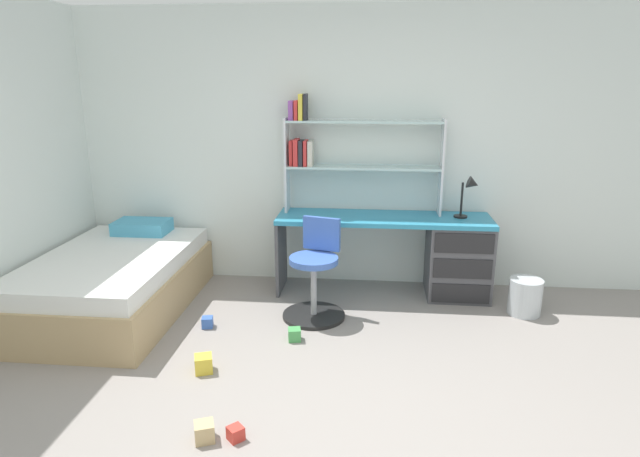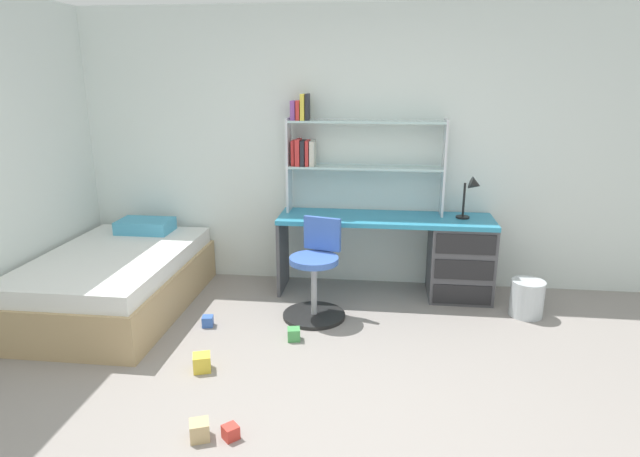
{
  "view_description": "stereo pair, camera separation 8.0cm",
  "coord_description": "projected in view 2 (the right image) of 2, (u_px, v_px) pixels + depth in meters",
  "views": [
    {
      "loc": [
        0.23,
        -2.58,
        1.92
      ],
      "look_at": [
        -0.17,
        1.39,
        0.8
      ],
      "focal_mm": 30.05,
      "sensor_mm": 36.0,
      "label": 1
    },
    {
      "loc": [
        0.31,
        -2.57,
        1.92
      ],
      "look_at": [
        -0.17,
        1.39,
        0.8
      ],
      "focal_mm": 30.05,
      "sensor_mm": 36.0,
      "label": 2
    }
  ],
  "objects": [
    {
      "name": "toy_block_blue_2",
      "position": [
        208.0,
        321.0,
        4.3
      ],
      "size": [
        0.1,
        0.1,
        0.09
      ],
      "primitive_type": "cube",
      "rotation": [
        0.0,
        0.0,
        1.76
      ],
      "color": "#3860B7",
      "rests_on": "ground_plane"
    },
    {
      "name": "bed_platform",
      "position": [
        116.0,
        281.0,
        4.58
      ],
      "size": [
        1.17,
        1.82,
        0.62
      ],
      "color": "tan",
      "rests_on": "ground_plane"
    },
    {
      "name": "toy_block_yellow_4",
      "position": [
        202.0,
        363.0,
        3.64
      ],
      "size": [
        0.15,
        0.15,
        0.12
      ],
      "primitive_type": "cube",
      "rotation": [
        0.0,
        0.0,
        1.91
      ],
      "color": "gold",
      "rests_on": "ground_plane"
    },
    {
      "name": "ground_plane",
      "position": [
        321.0,
        434.0,
        3.01
      ],
      "size": [
        6.09,
        5.79,
        0.02
      ],
      "primitive_type": "cube",
      "color": "gray"
    },
    {
      "name": "bookshelf_hutch",
      "position": [
        342.0,
        146.0,
        4.81
      ],
      "size": [
        1.42,
        0.22,
        1.07
      ],
      "color": "silver",
      "rests_on": "desk"
    },
    {
      "name": "desk_lamp",
      "position": [
        472.0,
        191.0,
        4.64
      ],
      "size": [
        0.2,
        0.17,
        0.38
      ],
      "color": "black",
      "rests_on": "desk"
    },
    {
      "name": "room_shell",
      "position": [
        174.0,
        167.0,
        4.0
      ],
      "size": [
        6.09,
        5.79,
        2.56
      ],
      "color": "silver",
      "rests_on": "ground_plane"
    },
    {
      "name": "toy_block_green_1",
      "position": [
        294.0,
        334.0,
        4.07
      ],
      "size": [
        0.11,
        0.11,
        0.09
      ],
      "primitive_type": "cube",
      "rotation": [
        0.0,
        0.0,
        0.19
      ],
      "color": "#479E51",
      "rests_on": "ground_plane"
    },
    {
      "name": "desk",
      "position": [
        440.0,
        253.0,
        4.82
      ],
      "size": [
        1.91,
        0.53,
        0.73
      ],
      "color": "teal",
      "rests_on": "ground_plane"
    },
    {
      "name": "waste_bin",
      "position": [
        527.0,
        298.0,
        4.47
      ],
      "size": [
        0.27,
        0.27,
        0.31
      ],
      "primitive_type": "cylinder",
      "color": "silver",
      "rests_on": "ground_plane"
    },
    {
      "name": "toy_block_red_3",
      "position": [
        231.0,
        432.0,
        2.95
      ],
      "size": [
        0.11,
        0.11,
        0.08
      ],
      "primitive_type": "cube",
      "rotation": [
        0.0,
        0.0,
        0.77
      ],
      "color": "red",
      "rests_on": "ground_plane"
    },
    {
      "name": "swivel_chair",
      "position": [
        315.0,
        279.0,
        4.41
      ],
      "size": [
        0.52,
        0.52,
        0.82
      ],
      "color": "black",
      "rests_on": "ground_plane"
    },
    {
      "name": "toy_block_natural_0",
      "position": [
        200.0,
        430.0,
        2.95
      ],
      "size": [
        0.14,
        0.14,
        0.11
      ],
      "primitive_type": "cube",
      "rotation": [
        0.0,
        0.0,
        0.37
      ],
      "color": "tan",
      "rests_on": "ground_plane"
    }
  ]
}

